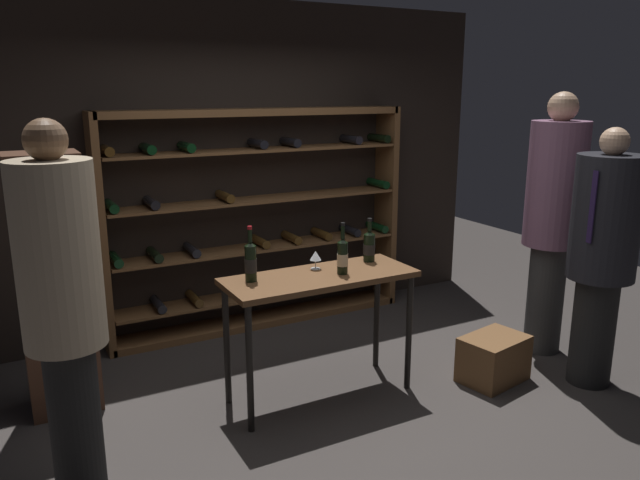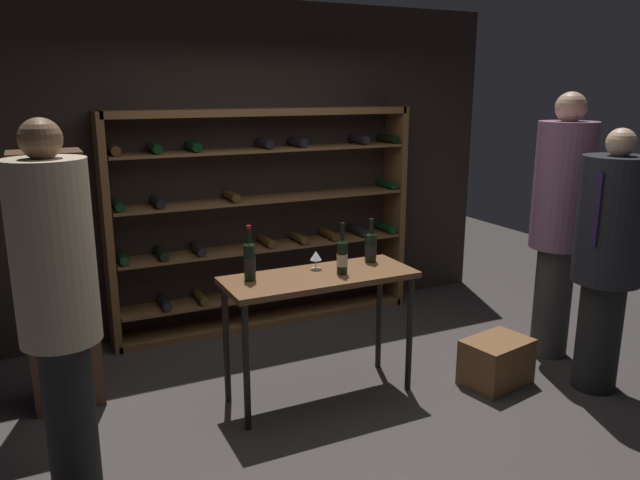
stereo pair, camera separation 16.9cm
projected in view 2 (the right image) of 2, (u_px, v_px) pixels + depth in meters
The scene contains 13 objects.
ground_plane at pixel (341, 405), 4.21m from camera, with size 9.75×9.75×0.00m, color #383330.
back_wall at pixel (245, 167), 5.50m from camera, with size 5.01×0.10×2.86m, color black.
wine_rack at pixel (265, 220), 5.47m from camera, with size 2.78×0.32×1.95m.
tasting_table at pixel (320, 290), 4.16m from camera, with size 1.31×0.51×0.89m.
person_guest_khaki at pixel (560, 215), 4.75m from camera, with size 0.44×0.45×2.09m.
person_host_in_suit at pixel (608, 251), 4.21m from camera, with size 0.47×0.46×1.86m.
person_guest_plum_blouse at pixel (57, 295), 3.08m from camera, with size 0.40×0.40×1.98m.
wine_crate at pixel (496, 362), 4.47m from camera, with size 0.48×0.34×0.34m, color brown.
display_cabinet at pixel (58, 282), 4.06m from camera, with size 0.44×0.36×1.73m, color #4C2D1E.
wine_bottle_green_slim at pixel (371, 246), 4.41m from camera, with size 0.09×0.09×0.32m.
wine_bottle_gold_foil at pixel (342, 256), 4.11m from camera, with size 0.08×0.08×0.35m.
wine_bottle_amber_reserve at pixel (250, 261), 3.98m from camera, with size 0.08×0.08×0.37m.
wine_glass_stemmed_left at pixel (316, 256), 4.23m from camera, with size 0.08×0.08×0.13m.
Camera 2 is at (-1.79, -3.36, 2.12)m, focal length 34.36 mm.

